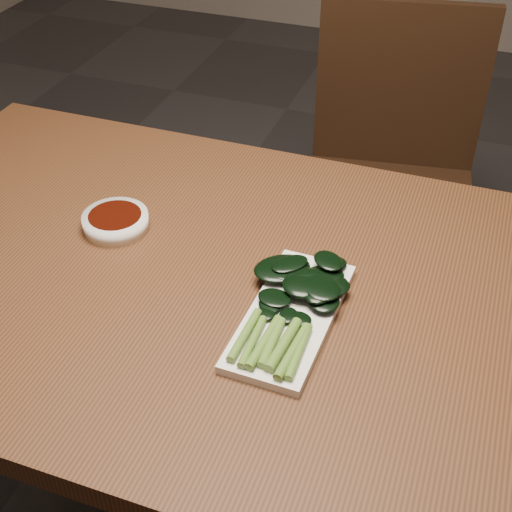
% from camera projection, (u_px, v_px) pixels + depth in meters
% --- Properties ---
extents(table, '(1.40, 0.80, 0.75)m').
position_uv_depth(table, '(244.00, 316.00, 1.15)').
color(table, '#4D2A16').
rests_on(table, ground).
extents(chair_far, '(0.50, 0.50, 0.89)m').
position_uv_depth(chair_far, '(390.00, 171.00, 1.85)').
color(chair_far, black).
rests_on(chair_far, ground).
extents(sauce_bowl, '(0.11, 0.11, 0.03)m').
position_uv_depth(sauce_bowl, '(116.00, 221.00, 1.20)').
color(sauce_bowl, white).
rests_on(sauce_bowl, table).
extents(serving_plate, '(0.13, 0.28, 0.01)m').
position_uv_depth(serving_plate, '(291.00, 316.00, 1.03)').
color(serving_plate, white).
rests_on(serving_plate, table).
extents(gai_lan, '(0.17, 0.28, 0.02)m').
position_uv_depth(gai_lan, '(299.00, 294.00, 1.04)').
color(gai_lan, olive).
rests_on(gai_lan, serving_plate).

